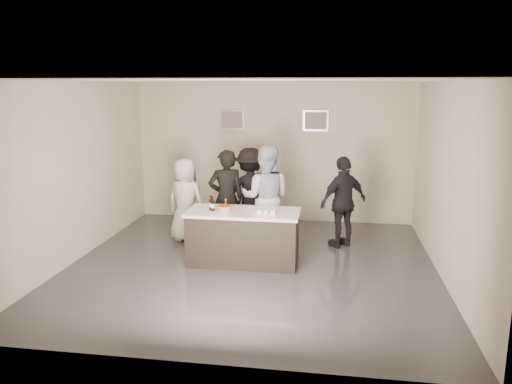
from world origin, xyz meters
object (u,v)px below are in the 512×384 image
person_main_black (226,198)px  person_guest_back (250,192)px  bar_counter (243,237)px  person_guest_right (343,202)px  beer_bottle_b (213,203)px  person_guest_left (186,200)px  cake (225,209)px  person_main_blue (266,197)px  beer_bottle_a (211,202)px

person_main_black → person_guest_back: 0.81m
bar_counter → person_guest_right: (1.65, 1.16, 0.39)m
bar_counter → beer_bottle_b: beer_bottle_b is taller
person_guest_right → person_guest_back: 1.86m
bar_counter → person_guest_left: size_ratio=1.17×
person_guest_back → person_main_black: bearing=48.0°
bar_counter → cake: bearing=-168.0°
beer_bottle_b → person_main_blue: (0.76, 0.91, -0.08)m
cake → beer_bottle_a: 0.28m
beer_bottle_b → person_main_blue: size_ratio=0.14×
cake → beer_bottle_b: size_ratio=0.84×
bar_counter → cake: (-0.30, -0.06, 0.49)m
bar_counter → person_main_black: size_ratio=1.03×
bar_counter → person_guest_right: bearing=35.1°
person_main_black → person_guest_left: person_main_black is taller
person_main_black → person_guest_left: (-0.83, 0.20, -0.11)m
bar_counter → person_main_blue: (0.26, 0.85, 0.50)m
beer_bottle_b → beer_bottle_a: bearing=122.6°
beer_bottle_a → person_main_black: person_main_black is taller
beer_bottle_a → person_guest_back: person_guest_back is taller
person_guest_right → person_guest_back: size_ratio=0.96×
person_main_black → person_guest_right: 2.15m
cake → person_main_black: (-0.17, 0.92, -0.03)m
cake → beer_bottle_b: bearing=179.5°
beer_bottle_a → bar_counter: bearing=-1.3°
bar_counter → beer_bottle_a: 0.80m
beer_bottle_a → person_guest_right: 2.49m
person_guest_left → person_guest_right: person_guest_right is taller
person_guest_back → person_guest_left: bearing=6.5°
cake → person_guest_right: person_guest_right is taller
bar_counter → person_guest_back: person_guest_back is taller
person_main_blue → person_guest_left: person_main_blue is taller
person_main_black → person_guest_right: person_main_black is taller
person_guest_back → person_main_blue: bearing=99.6°
bar_counter → person_guest_left: bearing=141.0°
person_guest_right → person_guest_back: person_guest_back is taller
beer_bottle_a → person_guest_right: size_ratio=0.15×
beer_bottle_b → person_main_blue: bearing=50.2°
bar_counter → person_main_black: person_main_black is taller
beer_bottle_b → person_guest_right: size_ratio=0.15×
person_main_blue → person_guest_left: size_ratio=1.19×
person_main_blue → person_guest_left: (-1.56, 0.21, -0.15)m
person_main_black → person_main_blue: person_main_blue is taller
person_main_black → cake: bearing=80.4°
cake → person_main_black: person_main_black is taller
beer_bottle_a → person_main_blue: (0.81, 0.84, -0.08)m
beer_bottle_a → person_main_blue: 1.17m
beer_bottle_a → person_guest_back: bearing=76.1°
beer_bottle_a → person_guest_left: 1.31m
cake → bar_counter: bearing=12.0°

